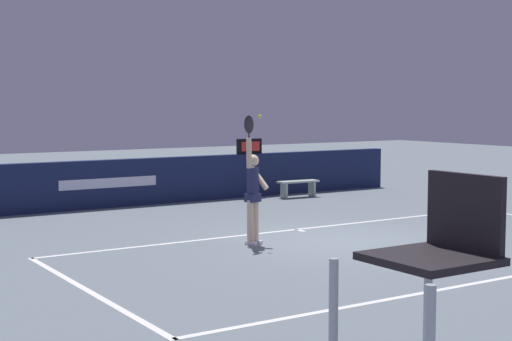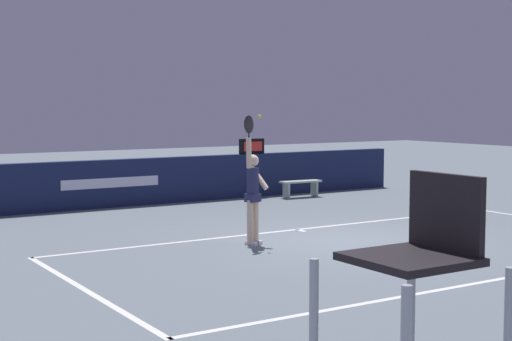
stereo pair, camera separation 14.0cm
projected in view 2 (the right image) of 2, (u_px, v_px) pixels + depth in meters
ground_plane at (341, 240)px, 15.17m from camera, size 60.00×60.00×0.00m
court_lines at (382, 250)px, 14.17m from camera, size 11.48×5.58×0.00m
back_wall at (181, 179)px, 21.02m from camera, size 14.45×0.28×1.24m
speed_display at (252, 146)px, 22.17m from camera, size 0.78×0.15×0.44m
tennis_player at (253, 191)px, 14.63m from camera, size 0.51×0.44×2.48m
tennis_ball at (260, 116)px, 14.52m from camera, size 0.07×0.07×0.07m
umpire_chair at (416, 340)px, 3.93m from camera, size 0.74×0.74×2.33m
courtside_bench_near at (301, 185)px, 22.06m from camera, size 1.27×0.44×0.48m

